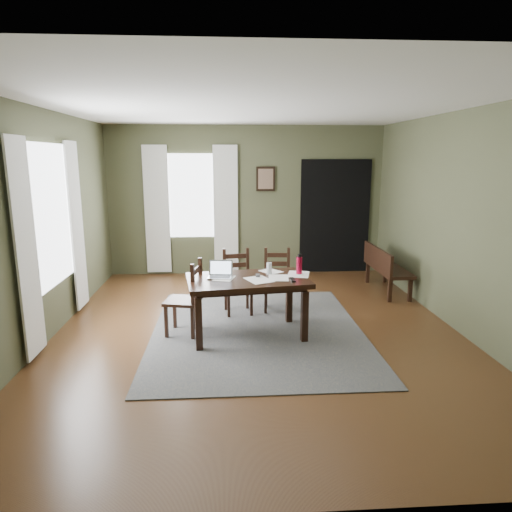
{
  "coord_description": "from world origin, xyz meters",
  "views": [
    {
      "loc": [
        -0.37,
        -5.37,
        2.13
      ],
      "look_at": [
        0.0,
        0.3,
        0.9
      ],
      "focal_mm": 32.0,
      "sensor_mm": 36.0,
      "label": 1
    }
  ],
  "objects": [
    {
      "name": "ground",
      "position": [
        0.0,
        0.0,
        -0.01
      ],
      "size": [
        5.0,
        6.0,
        0.01
      ],
      "color": "#492C16"
    },
    {
      "name": "room_shell",
      "position": [
        0.0,
        0.0,
        1.8
      ],
      "size": [
        5.02,
        6.02,
        2.71
      ],
      "color": "#474B31",
      "rests_on": "ground"
    },
    {
      "name": "rug",
      "position": [
        0.0,
        0.0,
        0.01
      ],
      "size": [
        2.6,
        3.2,
        0.01
      ],
      "color": "#464646",
      "rests_on": "ground"
    },
    {
      "name": "dining_table",
      "position": [
        -0.13,
        -0.12,
        0.63
      ],
      "size": [
        1.52,
        1.04,
        0.71
      ],
      "rotation": [
        0.0,
        0.0,
        0.14
      ],
      "color": "black",
      "rests_on": "rug"
    },
    {
      "name": "chair_end",
      "position": [
        -0.87,
        -0.04,
        0.45
      ],
      "size": [
        0.48,
        0.48,
        0.92
      ],
      "rotation": [
        0.0,
        0.0,
        -1.78
      ],
      "color": "black",
      "rests_on": "rug"
    },
    {
      "name": "chair_back_left",
      "position": [
        -0.23,
        0.73,
        0.43
      ],
      "size": [
        0.43,
        0.43,
        0.88
      ],
      "rotation": [
        0.0,
        0.0,
        0.13
      ],
      "color": "black",
      "rests_on": "rug"
    },
    {
      "name": "chair_back_right",
      "position": [
        0.33,
        0.82,
        0.43
      ],
      "size": [
        0.42,
        0.42,
        0.87
      ],
      "rotation": [
        0.0,
        0.0,
        -0.11
      ],
      "color": "black",
      "rests_on": "rug"
    },
    {
      "name": "bench",
      "position": [
        2.16,
        1.6,
        0.43
      ],
      "size": [
        0.41,
        1.28,
        0.72
      ],
      "rotation": [
        0.0,
        0.0,
        1.57
      ],
      "color": "black",
      "rests_on": "ground"
    },
    {
      "name": "laptop",
      "position": [
        -0.45,
        -0.04,
        0.77
      ],
      "size": [
        0.31,
        0.26,
        0.2
      ],
      "rotation": [
        0.0,
        0.0,
        -0.11
      ],
      "color": "#B7B7BC",
      "rests_on": "dining_table"
    },
    {
      "name": "computer_mouse",
      "position": [
        -0.0,
        -0.06,
        0.74
      ],
      "size": [
        0.05,
        0.09,
        0.03
      ],
      "primitive_type": "cube",
      "rotation": [
        0.0,
        0.0,
        -0.05
      ],
      "color": "#3F3F42",
      "rests_on": "dining_table"
    },
    {
      "name": "tv_remote",
      "position": [
        0.39,
        -0.27,
        0.73
      ],
      "size": [
        0.05,
        0.18,
        0.02
      ],
      "primitive_type": "cube",
      "rotation": [
        0.0,
        0.0,
        0.03
      ],
      "color": "black",
      "rests_on": "dining_table"
    },
    {
      "name": "drinking_glass",
      "position": [
        0.15,
        0.06,
        0.79
      ],
      "size": [
        0.07,
        0.07,
        0.14
      ],
      "primitive_type": "cylinder",
      "rotation": [
        0.0,
        0.0,
        -0.09
      ],
      "color": "silver",
      "rests_on": "dining_table"
    },
    {
      "name": "water_bottle",
      "position": [
        0.52,
        0.04,
        0.84
      ],
      "size": [
        0.08,
        0.08,
        0.25
      ],
      "rotation": [
        0.0,
        0.0,
        -0.06
      ],
      "color": "#AD0D2F",
      "rests_on": "dining_table"
    },
    {
      "name": "paper_a",
      "position": [
        -0.41,
        -0.11,
        0.72
      ],
      "size": [
        0.29,
        0.33,
        0.0
      ],
      "primitive_type": "cube",
      "rotation": [
        0.0,
        0.0,
        -0.28
      ],
      "color": "white",
      "rests_on": "dining_table"
    },
    {
      "name": "paper_b",
      "position": [
        0.24,
        -0.14,
        0.72
      ],
      "size": [
        0.26,
        0.33,
        0.0
      ],
      "primitive_type": "cube",
      "rotation": [
        0.0,
        0.0,
        -0.09
      ],
      "color": "white",
      "rests_on": "dining_table"
    },
    {
      "name": "paper_c",
      "position": [
        0.18,
        0.18,
        0.72
      ],
      "size": [
        0.32,
        0.34,
        0.0
      ],
      "primitive_type": "cube",
      "rotation": [
        0.0,
        0.0,
        0.66
      ],
      "color": "white",
      "rests_on": "dining_table"
    },
    {
      "name": "paper_d",
      "position": [
        0.5,
        0.01,
        0.72
      ],
      "size": [
        0.32,
        0.38,
        0.0
      ],
      "primitive_type": "cube",
      "rotation": [
        0.0,
        0.0,
        -0.23
      ],
      "color": "white",
      "rests_on": "dining_table"
    },
    {
      "name": "paper_e",
      "position": [
        -0.0,
        -0.21,
        0.72
      ],
      "size": [
        0.37,
        0.41,
        0.0
      ],
      "primitive_type": "cube",
      "rotation": [
        0.0,
        0.0,
        0.41
      ],
      "color": "white",
      "rests_on": "dining_table"
    },
    {
      "name": "window_left",
      "position": [
        -2.47,
        0.2,
        1.45
      ],
      "size": [
        0.01,
        1.3,
        1.7
      ],
      "color": "white",
      "rests_on": "ground"
    },
    {
      "name": "window_back",
      "position": [
        -1.0,
        2.97,
        1.45
      ],
      "size": [
        1.0,
        0.01,
        1.5
      ],
      "color": "white",
      "rests_on": "ground"
    },
    {
      "name": "curtain_left_near",
      "position": [
        -2.44,
        -0.62,
        1.2
      ],
      "size": [
        0.03,
        0.48,
        2.3
      ],
      "color": "silver",
      "rests_on": "ground"
    },
    {
      "name": "curtain_left_far",
      "position": [
        -2.44,
        1.02,
        1.2
      ],
      "size": [
        0.03,
        0.48,
        2.3
      ],
      "color": "silver",
      "rests_on": "ground"
    },
    {
      "name": "curtain_back_left",
      "position": [
        -1.62,
        2.94,
        1.2
      ],
      "size": [
        0.44,
        0.03,
        2.3
      ],
      "color": "silver",
      "rests_on": "ground"
    },
    {
      "name": "curtain_back_right",
      "position": [
        -0.38,
        2.94,
        1.2
      ],
      "size": [
        0.44,
        0.03,
        2.3
      ],
      "color": "silver",
      "rests_on": "ground"
    },
    {
      "name": "framed_picture",
      "position": [
        0.35,
        2.97,
        1.75
      ],
      "size": [
        0.34,
        0.03,
        0.44
      ],
      "color": "black",
      "rests_on": "ground"
    },
    {
      "name": "doorway_back",
      "position": [
        1.65,
        2.97,
        1.05
      ],
      "size": [
        1.3,
        0.03,
        2.1
      ],
      "color": "black",
      "rests_on": "ground"
    }
  ]
}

